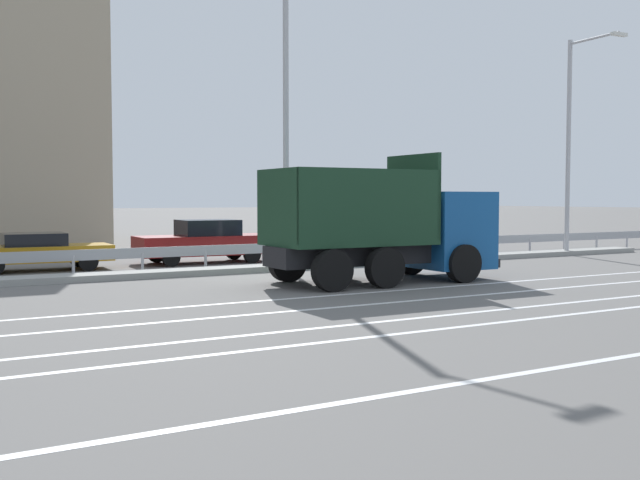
% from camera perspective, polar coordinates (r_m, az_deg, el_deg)
% --- Properties ---
extents(ground_plane, '(320.00, 320.00, 0.00)m').
position_cam_1_polar(ground_plane, '(21.19, -2.42, -2.98)').
color(ground_plane, '#605E5B').
extents(lane_strip_0, '(64.04, 0.16, 0.01)m').
position_cam_1_polar(lane_strip_0, '(19.02, 7.59, -3.70)').
color(lane_strip_0, silver).
rests_on(lane_strip_0, ground_plane).
extents(lane_strip_1, '(64.04, 0.16, 0.01)m').
position_cam_1_polar(lane_strip_1, '(17.73, 10.93, -4.23)').
color(lane_strip_1, silver).
rests_on(lane_strip_1, ground_plane).
extents(lane_strip_2, '(64.04, 0.16, 0.01)m').
position_cam_1_polar(lane_strip_2, '(16.31, 15.55, -4.93)').
color(lane_strip_2, silver).
rests_on(lane_strip_2, ground_plane).
extents(lane_strip_3, '(64.04, 0.16, 0.01)m').
position_cam_1_polar(lane_strip_3, '(15.53, 18.65, -5.39)').
color(lane_strip_3, silver).
rests_on(lane_strip_3, ground_plane).
extents(median_island, '(35.22, 1.10, 0.18)m').
position_cam_1_polar(median_island, '(23.38, -5.26, -2.19)').
color(median_island, gray).
rests_on(median_island, ground_plane).
extents(median_guardrail, '(64.04, 0.09, 0.78)m').
position_cam_1_polar(median_guardrail, '(24.46, -6.49, -0.84)').
color(median_guardrail, '#9EA0A5').
rests_on(median_guardrail, ground_plane).
extents(dump_truck, '(6.45, 2.89, 3.49)m').
position_cam_1_polar(dump_truck, '(20.82, 6.37, 0.41)').
color(dump_truck, '#144C8C').
rests_on(dump_truck, ground_plane).
extents(median_road_sign, '(0.65, 0.16, 2.04)m').
position_cam_1_polar(median_road_sign, '(26.75, 7.56, 0.52)').
color(median_road_sign, white).
rests_on(median_road_sign, ground_plane).
extents(street_lamp_2, '(0.71, 2.54, 10.92)m').
position_cam_1_polar(street_lamp_2, '(23.78, -2.40, 12.19)').
color(street_lamp_2, '#ADADB2').
rests_on(street_lamp_2, ground_plane).
extents(street_lamp_3, '(0.71, 2.59, 8.57)m').
position_cam_1_polar(street_lamp_3, '(31.67, 18.69, 7.60)').
color(street_lamp_3, '#ADADB2').
rests_on(street_lamp_3, ground_plane).
extents(parked_car_3, '(4.45, 1.95, 1.19)m').
position_cam_1_polar(parked_car_3, '(25.08, -20.72, -0.78)').
color(parked_car_3, '#B27A14').
rests_on(parked_car_3, ground_plane).
extents(parked_car_4, '(4.79, 2.12, 1.52)m').
position_cam_1_polar(parked_car_4, '(26.70, -8.77, -0.10)').
color(parked_car_4, maroon).
rests_on(parked_car_4, ground_plane).
extents(parked_car_5, '(4.08, 2.18, 1.57)m').
position_cam_1_polar(parked_car_5, '(28.61, 1.61, 0.19)').
color(parked_car_5, '#A3A3A8').
rests_on(parked_car_5, ground_plane).
extents(parked_car_6, '(4.30, 2.02, 1.28)m').
position_cam_1_polar(parked_car_6, '(31.26, 8.90, 0.19)').
color(parked_car_6, navy).
rests_on(parked_car_6, ground_plane).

